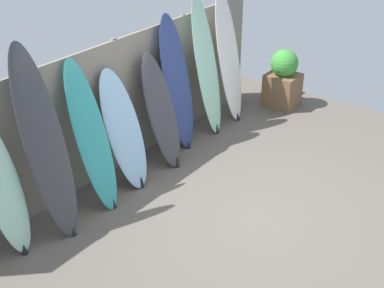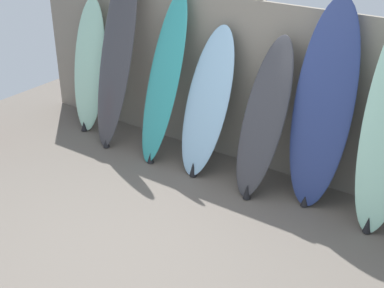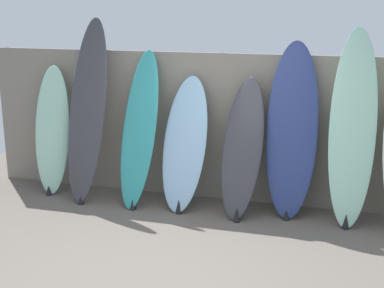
{
  "view_description": "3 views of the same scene",
  "coord_description": "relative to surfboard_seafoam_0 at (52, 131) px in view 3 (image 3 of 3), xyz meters",
  "views": [
    {
      "loc": [
        -4.69,
        -2.71,
        3.89
      ],
      "look_at": [
        -0.36,
        0.52,
        0.93
      ],
      "focal_mm": 50.0,
      "sensor_mm": 36.0,
      "label": 1
    },
    {
      "loc": [
        2.49,
        -2.71,
        2.91
      ],
      "look_at": [
        0.2,
        0.56,
        0.88
      ],
      "focal_mm": 50.0,
      "sensor_mm": 36.0,
      "label": 2
    },
    {
      "loc": [
        1.37,
        -4.17,
        2.37
      ],
      "look_at": [
        0.0,
        0.69,
        1.03
      ],
      "focal_mm": 50.0,
      "sensor_mm": 36.0,
      "label": 3
    }
  ],
  "objects": [
    {
      "name": "surfboard_skyblue_3",
      "position": [
        1.77,
        -0.07,
        -0.04
      ],
      "size": [
        0.58,
        0.65,
        1.55
      ],
      "color": "#8CB7D6",
      "rests_on": "ground"
    },
    {
      "name": "surfboard_teal_2",
      "position": [
        1.21,
        -0.09,
        0.1
      ],
      "size": [
        0.51,
        0.7,
        1.83
      ],
      "color": "teal",
      "rests_on": "ground"
    },
    {
      "name": "surfboard_navy_5",
      "position": [
        2.99,
        0.01,
        0.18
      ],
      "size": [
        0.58,
        0.47,
        1.98
      ],
      "color": "navy",
      "rests_on": "ground"
    },
    {
      "name": "surfboard_seafoam_0",
      "position": [
        0.0,
        0.0,
        0.0
      ],
      "size": [
        0.5,
        0.5,
        1.61
      ],
      "color": "#9ED6BC",
      "rests_on": "ground"
    },
    {
      "name": "ground",
      "position": [
        2.12,
        -1.69,
        -0.8
      ],
      "size": [
        7.68,
        7.68,
        0.0
      ],
      "primitive_type": "plane",
      "color": "#5B544C"
    },
    {
      "name": "surfboard_seafoam_6",
      "position": [
        3.64,
        -0.04,
        0.25
      ],
      "size": [
        0.5,
        0.51,
        2.13
      ],
      "color": "#9ED6BC",
      "rests_on": "ground"
    },
    {
      "name": "surfboard_charcoal_1",
      "position": [
        0.55,
        -0.08,
        0.3
      ],
      "size": [
        0.55,
        0.71,
        2.21
      ],
      "color": "#38383D",
      "rests_on": "ground"
    },
    {
      "name": "fence_back",
      "position": [
        2.12,
        0.32,
        0.1
      ],
      "size": [
        6.08,
        0.11,
        1.8
      ],
      "color": "gray",
      "rests_on": "ground"
    },
    {
      "name": "surfboard_charcoal_4",
      "position": [
        2.47,
        -0.12,
        -0.02
      ],
      "size": [
        0.54,
        0.68,
        1.57
      ],
      "color": "#38383D",
      "rests_on": "ground"
    }
  ]
}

